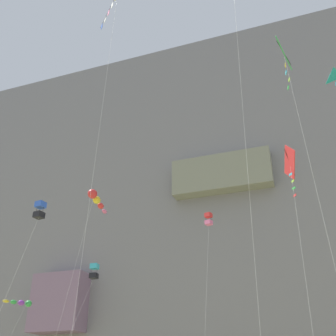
{
  "coord_description": "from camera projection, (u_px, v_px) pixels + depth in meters",
  "views": [
    {
      "loc": [
        11.64,
        -5.1,
        1.82
      ],
      "look_at": [
        1.79,
        23.09,
        17.57
      ],
      "focal_mm": 44.25,
      "sensor_mm": 36.0,
      "label": 1
    }
  ],
  "objects": [
    {
      "name": "kite_diamond_high_right",
      "position": [
        284.0,
        56.0,
        25.15
      ],
      "size": [
        1.21,
        2.99,
        21.21
      ],
      "color": "green",
      "rests_on": "ground"
    },
    {
      "name": "kite_banner_upper_right",
      "position": [
        107.0,
        32.0,
        33.54
      ],
      "size": [
        3.17,
        4.8,
        30.22
      ],
      "color": "black",
      "rests_on": "ground"
    },
    {
      "name": "kite_box_far_left",
      "position": [
        209.0,
        220.0,
        42.25
      ],
      "size": [
        0.79,
        6.37,
        17.56
      ],
      "color": "red",
      "rests_on": "ground"
    },
    {
      "name": "kite_box_high_left",
      "position": [
        94.0,
        271.0,
        44.94
      ],
      "size": [
        2.03,
        5.33,
        13.65
      ],
      "color": "#38B2D1",
      "rests_on": "ground"
    },
    {
      "name": "kite_windsock_mid_left",
      "position": [
        96.0,
        200.0,
        38.93
      ],
      "size": [
        1.94,
        6.57,
        17.94
      ],
      "color": "red",
      "rests_on": "ground"
    },
    {
      "name": "kite_diamond_mid_right",
      "position": [
        290.0,
        165.0,
        27.94
      ],
      "size": [
        0.95,
        4.1,
        16.51
      ],
      "color": "red",
      "rests_on": "ground"
    },
    {
      "name": "kite_box_near_cliff",
      "position": [
        39.0,
        211.0,
        28.47
      ],
      "size": [
        2.38,
        2.11,
        13.14
      ],
      "color": "blue",
      "rests_on": "ground"
    },
    {
      "name": "kite_windsock_upper_mid",
      "position": [
        22.0,
        303.0,
        47.66
      ],
      "size": [
        2.04,
        4.73,
        10.67
      ],
      "color": "green",
      "rests_on": "ground"
    },
    {
      "name": "cliff_face",
      "position": [
        236.0,
        205.0,
        77.71
      ],
      "size": [
        180.0,
        26.45,
        63.83
      ],
      "color": "gray",
      "rests_on": "ground"
    }
  ]
}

